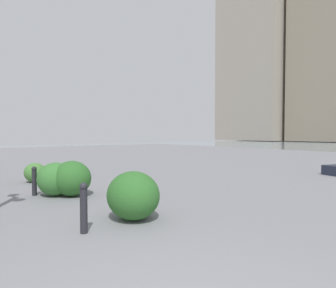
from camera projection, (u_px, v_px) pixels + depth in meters
building_annex at (331, 47)px, 61.80m from camera, size 13.72×12.25×42.26m
building_highrise at (258, 65)px, 73.33m from camera, size 17.36×12.99×37.90m
bollard_near at (84, 207)px, 4.70m from camera, size 0.13×0.13×0.83m
bollard_mid at (34, 180)px, 7.58m from camera, size 0.13×0.13×0.77m
shrub_low at (35, 173)px, 9.67m from camera, size 0.76×0.68×0.64m
shrub_round at (133, 195)px, 5.46m from camera, size 1.07×0.97×0.91m
shrub_wide at (72, 178)px, 7.54m from camera, size 1.08×0.97×0.92m
shrub_tall at (56, 179)px, 7.58m from camera, size 1.02×0.92×0.87m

